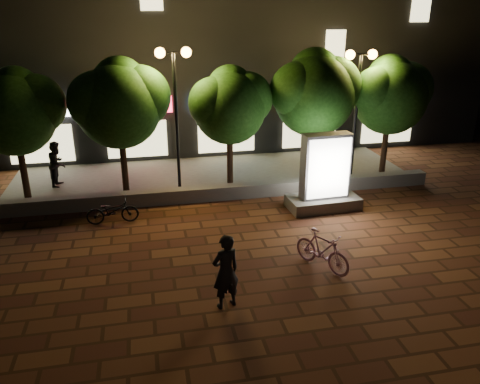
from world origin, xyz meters
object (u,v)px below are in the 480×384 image
object	(u,v)px
tree_far_left	(15,109)
street_lamp_left	(175,83)
scooter_parked	(112,211)
street_lamp_right	(359,81)
ad_kiosk	(324,179)
tree_left	(120,101)
tree_mid	(231,103)
rider	(226,271)
tree_far_right	(391,93)
tree_right	(315,90)
pedestrian	(57,164)
scooter_pink	(322,250)

from	to	relation	value
tree_far_left	street_lamp_left	xyz separation A→B (m)	(5.45, -0.26, 0.74)
scooter_parked	street_lamp_right	bearing A→B (deg)	-76.41
street_lamp_right	ad_kiosk	bearing A→B (deg)	-129.60
tree_left	ad_kiosk	distance (m)	7.70
tree_mid	ad_kiosk	size ratio (longest dim) A/B	1.70
rider	scooter_parked	size ratio (longest dim) A/B	1.12
tree_far_left	tree_far_right	xyz separation A→B (m)	(14.00, 0.00, 0.08)
street_lamp_right	ad_kiosk	xyz separation A→B (m)	(-2.27, -2.74, -2.82)
tree_left	rider	world-z (taller)	tree_left
tree_mid	tree_far_right	distance (m)	6.50
street_lamp_right	tree_far_right	bearing A→B (deg)	9.61
tree_left	street_lamp_right	world-z (taller)	street_lamp_right
tree_mid	tree_right	size ratio (longest dim) A/B	0.89
tree_mid	scooter_parked	xyz separation A→B (m)	(-4.42, -2.80, -2.78)
tree_mid	street_lamp_left	distance (m)	2.22
street_lamp_right	rider	size ratio (longest dim) A/B	2.69
tree_far_left	tree_left	size ratio (longest dim) A/B	0.95
tree_right	street_lamp_left	distance (m)	5.38
rider	pedestrian	distance (m)	10.31
tree_far_right	pedestrian	xyz separation A→B (m)	(-13.08, 1.01, -2.41)
tree_right	street_lamp_left	bearing A→B (deg)	-177.19
rider	scooter_parked	bearing A→B (deg)	-81.12
tree_far_left	rider	bearing A→B (deg)	-54.02
street_lamp_left	pedestrian	size ratio (longest dim) A/B	2.96
ad_kiosk	pedestrian	xyz separation A→B (m)	(-9.26, 4.02, -0.11)
tree_left	tree_far_right	distance (m)	10.50
tree_right	scooter_parked	distance (m)	8.80
ad_kiosk	scooter_pink	distance (m)	4.19
tree_far_left	scooter_parked	xyz separation A→B (m)	(3.07, -2.80, -2.86)
tree_far_left	tree_mid	bearing A→B (deg)	-0.00
scooter_pink	rider	size ratio (longest dim) A/B	0.96
street_lamp_right	scooter_parked	size ratio (longest dim) A/B	3.03
ad_kiosk	scooter_parked	world-z (taller)	ad_kiosk
tree_mid	ad_kiosk	world-z (taller)	tree_mid
street_lamp_left	street_lamp_right	xyz separation A→B (m)	(7.00, 0.00, -0.13)
ad_kiosk	pedestrian	size ratio (longest dim) A/B	1.52
ad_kiosk	rider	size ratio (longest dim) A/B	1.43
tree_left	rider	bearing A→B (deg)	-73.79
tree_mid	street_lamp_right	world-z (taller)	street_lamp_right
tree_mid	pedestrian	size ratio (longest dim) A/B	2.57
ad_kiosk	rider	world-z (taller)	ad_kiosk
tree_far_right	scooter_parked	xyz separation A→B (m)	(-10.93, -2.80, -2.94)
tree_far_left	pedestrian	distance (m)	2.71
street_lamp_right	pedestrian	bearing A→B (deg)	173.68
tree_far_left	scooter_pink	xyz separation A→B (m)	(8.65, -6.87, -2.76)
ad_kiosk	scooter_parked	bearing A→B (deg)	178.40
tree_far_right	rider	xyz separation A→B (m)	(-8.16, -8.05, -2.44)
tree_left	scooter_parked	world-z (taller)	tree_left
tree_far_left	tree_left	distance (m)	3.51
ad_kiosk	scooter_pink	world-z (taller)	ad_kiosk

